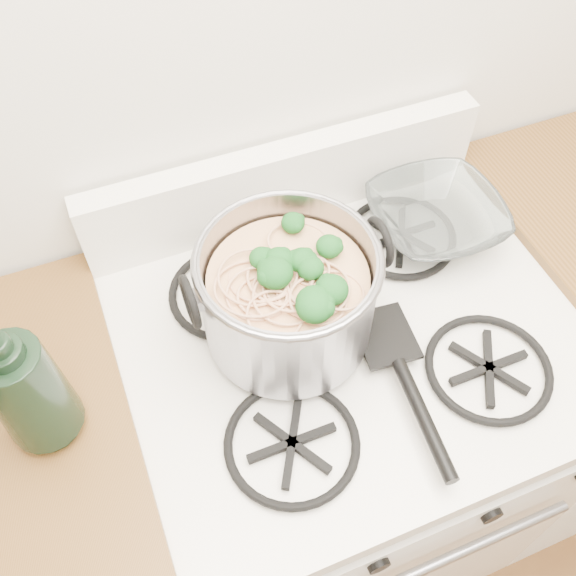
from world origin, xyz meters
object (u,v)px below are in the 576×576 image
(bottle, at_px, (21,380))
(stock_pot, at_px, (288,296))
(gas_range, at_px, (336,445))
(spatula, at_px, (385,333))
(glass_bowl, at_px, (434,223))

(bottle, bearing_deg, stock_pot, 7.71)
(gas_range, distance_m, spatula, 0.50)
(gas_range, relative_size, spatula, 2.98)
(stock_pot, height_order, bottle, bottle)
(stock_pot, bearing_deg, spatula, -29.13)
(gas_range, height_order, bottle, bottle)
(gas_range, height_order, spatula, spatula)
(stock_pot, distance_m, glass_bowl, 0.36)
(spatula, relative_size, bottle, 1.10)
(gas_range, xyz_separation_m, glass_bowl, (0.23, 0.14, 0.50))
(glass_bowl, distance_m, bottle, 0.75)
(stock_pot, relative_size, spatula, 1.00)
(gas_range, relative_size, glass_bowl, 9.62)
(gas_range, bearing_deg, stock_pot, 158.76)
(gas_range, distance_m, bottle, 0.80)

